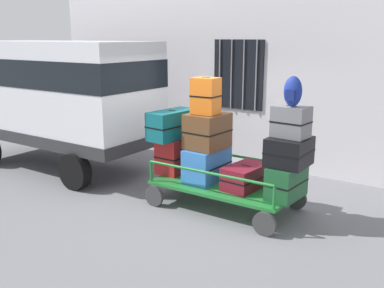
{
  "coord_description": "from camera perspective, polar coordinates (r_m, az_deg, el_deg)",
  "views": [
    {
      "loc": [
        3.91,
        -6.2,
        2.82
      ],
      "look_at": [
        -0.18,
        -0.15,
        1.01
      ],
      "focal_mm": 40.94,
      "sensor_mm": 36.0,
      "label": 1
    }
  ],
  "objects": [
    {
      "name": "ground_plane",
      "position": [
        7.85,
        1.76,
        -7.15
      ],
      "size": [
        40.0,
        40.0,
        0.0
      ],
      "primitive_type": "plane",
      "color": "slate"
    },
    {
      "name": "building_wall",
      "position": [
        9.57,
        10.16,
        11.75
      ],
      "size": [
        12.0,
        0.38,
        5.0
      ],
      "color": "silver",
      "rests_on": "ground"
    },
    {
      "name": "van",
      "position": [
        9.9,
        -16.97,
        6.64
      ],
      "size": [
        4.5,
        1.97,
        2.72
      ],
      "color": "silver",
      "rests_on": "ground"
    },
    {
      "name": "luggage_cart",
      "position": [
        7.38,
        4.26,
        -5.7
      ],
      "size": [
        2.41,
        1.29,
        0.41
      ],
      "color": "#1E722D",
      "rests_on": "ground"
    },
    {
      "name": "cart_railing",
      "position": [
        7.27,
        4.32,
        -2.95
      ],
      "size": [
        2.3,
        1.15,
        0.37
      ],
      "color": "#1E722D",
      "rests_on": "luggage_cart"
    },
    {
      "name": "suitcase_left_bottom",
      "position": [
        7.85,
        -2.5,
        -1.54
      ],
      "size": [
        0.47,
        0.53,
        0.64
      ],
      "color": "#B21E1E",
      "rests_on": "luggage_cart"
    },
    {
      "name": "suitcase_left_middle",
      "position": [
        7.71,
        -2.6,
        2.55
      ],
      "size": [
        0.52,
        0.97,
        0.5
      ],
      "color": "#0F5960",
      "rests_on": "suitcase_left_bottom"
    },
    {
      "name": "suitcase_midleft_bottom",
      "position": [
        7.46,
        1.95,
        -2.66
      ],
      "size": [
        0.54,
        0.84,
        0.57
      ],
      "color": "#3372C6",
      "rests_on": "luggage_cart"
    },
    {
      "name": "suitcase_midleft_middle",
      "position": [
        7.32,
        2.02,
        1.72
      ],
      "size": [
        0.61,
        0.72,
        0.59
      ],
      "color": "brown",
      "rests_on": "suitcase_midleft_bottom"
    },
    {
      "name": "suitcase_midleft_top",
      "position": [
        7.17,
        1.8,
        6.29
      ],
      "size": [
        0.43,
        0.36,
        0.6
      ],
      "color": "orange",
      "rests_on": "suitcase_midleft_middle"
    },
    {
      "name": "suitcase_center_bottom",
      "position": [
        7.17,
        6.97,
        -4.24
      ],
      "size": [
        0.56,
        0.86,
        0.38
      ],
      "color": "maroon",
      "rests_on": "luggage_cart"
    },
    {
      "name": "suitcase_midright_bottom",
      "position": [
        6.82,
        12.19,
        -4.86
      ],
      "size": [
        0.46,
        0.73,
        0.51
      ],
      "color": "#194C28",
      "rests_on": "luggage_cart"
    },
    {
      "name": "suitcase_midright_middle",
      "position": [
        6.72,
        12.54,
        -0.95
      ],
      "size": [
        0.59,
        0.66,
        0.43
      ],
      "color": "black",
      "rests_on": "suitcase_midright_bottom"
    },
    {
      "name": "suitcase_midright_top",
      "position": [
        6.63,
        12.78,
        2.85
      ],
      "size": [
        0.55,
        0.43,
        0.47
      ],
      "color": "slate",
      "rests_on": "suitcase_midright_middle"
    },
    {
      "name": "backpack",
      "position": [
        6.47,
        12.99,
        6.67
      ],
      "size": [
        0.27,
        0.22,
        0.44
      ],
      "color": "navy",
      "rests_on": "suitcase_midright_top"
    }
  ]
}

